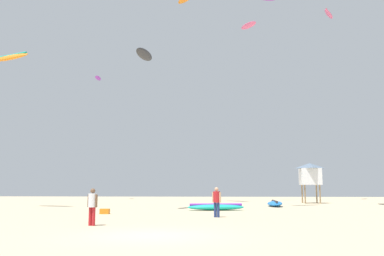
{
  "coord_description": "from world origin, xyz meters",
  "views": [
    {
      "loc": [
        2.36,
        -13.88,
        1.59
      ],
      "look_at": [
        0.0,
        18.59,
        6.39
      ],
      "focal_mm": 38.0,
      "sensor_mm": 36.0,
      "label": 1
    }
  ],
  "objects_px": {
    "kite_grounded_near": "(275,203)",
    "kite_aloft_6": "(248,25)",
    "lifeguard_tower": "(310,174)",
    "kite_aloft_2": "(144,55)",
    "kite_aloft_7": "(329,14)",
    "kite_aloft_3": "(10,57)",
    "cooler_box": "(105,211)",
    "kite_aloft_5": "(98,78)",
    "person_foreground": "(92,204)",
    "person_midground": "(217,200)",
    "kite_grounded_mid": "(216,207)"
  },
  "relations": [
    {
      "from": "kite_grounded_near",
      "to": "kite_aloft_6",
      "type": "distance_m",
      "value": 25.29
    },
    {
      "from": "lifeguard_tower",
      "to": "kite_aloft_2",
      "type": "height_order",
      "value": "kite_aloft_2"
    },
    {
      "from": "kite_aloft_6",
      "to": "kite_aloft_7",
      "type": "distance_m",
      "value": 12.2
    },
    {
      "from": "lifeguard_tower",
      "to": "kite_aloft_6",
      "type": "xyz_separation_m",
      "value": [
        -5.65,
        5.71,
        18.82
      ]
    },
    {
      "from": "lifeguard_tower",
      "to": "kite_aloft_3",
      "type": "xyz_separation_m",
      "value": [
        -26.71,
        -11.99,
        9.31
      ]
    },
    {
      "from": "cooler_box",
      "to": "kite_grounded_near",
      "type": "bearing_deg",
      "value": 43.46
    },
    {
      "from": "kite_aloft_5",
      "to": "kite_aloft_6",
      "type": "height_order",
      "value": "kite_aloft_6"
    },
    {
      "from": "person_foreground",
      "to": "kite_grounded_near",
      "type": "distance_m",
      "value": 21.34
    },
    {
      "from": "person_foreground",
      "to": "cooler_box",
      "type": "relative_size",
      "value": 2.8
    },
    {
      "from": "lifeguard_tower",
      "to": "kite_aloft_3",
      "type": "bearing_deg",
      "value": -155.82
    },
    {
      "from": "kite_aloft_3",
      "to": "kite_grounded_near",
      "type": "bearing_deg",
      "value": 11.87
    },
    {
      "from": "kite_aloft_2",
      "to": "cooler_box",
      "type": "bearing_deg",
      "value": -109.56
    },
    {
      "from": "person_midground",
      "to": "kite_aloft_6",
      "type": "relative_size",
      "value": 0.63
    },
    {
      "from": "kite_aloft_2",
      "to": "kite_aloft_6",
      "type": "bearing_deg",
      "value": 65.15
    },
    {
      "from": "person_midground",
      "to": "lifeguard_tower",
      "type": "height_order",
      "value": "lifeguard_tower"
    },
    {
      "from": "kite_grounded_near",
      "to": "cooler_box",
      "type": "bearing_deg",
      "value": -136.54
    },
    {
      "from": "person_foreground",
      "to": "kite_grounded_near",
      "type": "height_order",
      "value": "person_foreground"
    },
    {
      "from": "lifeguard_tower",
      "to": "cooler_box",
      "type": "bearing_deg",
      "value": -131.6
    },
    {
      "from": "person_foreground",
      "to": "kite_grounded_near",
      "type": "relative_size",
      "value": 0.36
    },
    {
      "from": "kite_aloft_2",
      "to": "kite_aloft_5",
      "type": "height_order",
      "value": "kite_aloft_5"
    },
    {
      "from": "person_midground",
      "to": "kite_aloft_2",
      "type": "height_order",
      "value": "kite_aloft_2"
    },
    {
      "from": "kite_grounded_near",
      "to": "kite_aloft_2",
      "type": "bearing_deg",
      "value": -145.78
    },
    {
      "from": "person_foreground",
      "to": "kite_aloft_6",
      "type": "bearing_deg",
      "value": 7.28
    },
    {
      "from": "person_foreground",
      "to": "person_midground",
      "type": "relative_size",
      "value": 0.97
    },
    {
      "from": "kite_grounded_mid",
      "to": "kite_aloft_2",
      "type": "xyz_separation_m",
      "value": [
        -5.28,
        -0.32,
        11.29
      ]
    },
    {
      "from": "kite_grounded_near",
      "to": "kite_aloft_3",
      "type": "height_order",
      "value": "kite_aloft_3"
    },
    {
      "from": "kite_aloft_3",
      "to": "kite_aloft_5",
      "type": "xyz_separation_m",
      "value": [
        0.23,
        23.03,
        4.53
      ]
    },
    {
      "from": "kite_aloft_3",
      "to": "kite_aloft_6",
      "type": "bearing_deg",
      "value": 40.05
    },
    {
      "from": "kite_aloft_6",
      "to": "kite_grounded_mid",
      "type": "bearing_deg",
      "value": -101.48
    },
    {
      "from": "person_midground",
      "to": "cooler_box",
      "type": "height_order",
      "value": "person_midground"
    },
    {
      "from": "kite_grounded_near",
      "to": "cooler_box",
      "type": "xyz_separation_m",
      "value": [
        -11.74,
        -11.12,
        -0.09
      ]
    },
    {
      "from": "person_foreground",
      "to": "cooler_box",
      "type": "distance_m",
      "value": 7.89
    },
    {
      "from": "kite_grounded_mid",
      "to": "kite_aloft_7",
      "type": "distance_m",
      "value": 37.44
    },
    {
      "from": "kite_grounded_mid",
      "to": "kite_aloft_2",
      "type": "bearing_deg",
      "value": -176.5
    },
    {
      "from": "kite_aloft_3",
      "to": "kite_aloft_6",
      "type": "relative_size",
      "value": 1.57
    },
    {
      "from": "kite_aloft_5",
      "to": "kite_aloft_7",
      "type": "height_order",
      "value": "kite_aloft_7"
    },
    {
      "from": "cooler_box",
      "to": "kite_aloft_5",
      "type": "height_order",
      "value": "kite_aloft_5"
    },
    {
      "from": "person_foreground",
      "to": "kite_aloft_6",
      "type": "distance_m",
      "value": 39.22
    },
    {
      "from": "lifeguard_tower",
      "to": "kite_aloft_3",
      "type": "height_order",
      "value": "kite_aloft_3"
    },
    {
      "from": "kite_aloft_3",
      "to": "person_midground",
      "type": "bearing_deg",
      "value": -27.17
    },
    {
      "from": "kite_aloft_2",
      "to": "kite_aloft_6",
      "type": "height_order",
      "value": "kite_aloft_6"
    },
    {
      "from": "kite_grounded_near",
      "to": "kite_grounded_mid",
      "type": "bearing_deg",
      "value": -126.82
    },
    {
      "from": "person_foreground",
      "to": "kite_aloft_7",
      "type": "xyz_separation_m",
      "value": [
        20.2,
        35.96,
        23.93
      ]
    },
    {
      "from": "cooler_box",
      "to": "kite_aloft_2",
      "type": "bearing_deg",
      "value": 70.44
    },
    {
      "from": "person_foreground",
      "to": "kite_aloft_2",
      "type": "height_order",
      "value": "kite_aloft_2"
    },
    {
      "from": "kite_grounded_near",
      "to": "kite_aloft_2",
      "type": "xyz_separation_m",
      "value": [
        -10.27,
        -6.99,
        11.28
      ]
    },
    {
      "from": "kite_grounded_mid",
      "to": "kite_aloft_3",
      "type": "distance_m",
      "value": 21.03
    },
    {
      "from": "person_midground",
      "to": "cooler_box",
      "type": "distance_m",
      "value": 7.33
    },
    {
      "from": "lifeguard_tower",
      "to": "kite_aloft_6",
      "type": "height_order",
      "value": "kite_aloft_6"
    },
    {
      "from": "kite_aloft_5",
      "to": "person_midground",
      "type": "bearing_deg",
      "value": -61.96
    }
  ]
}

